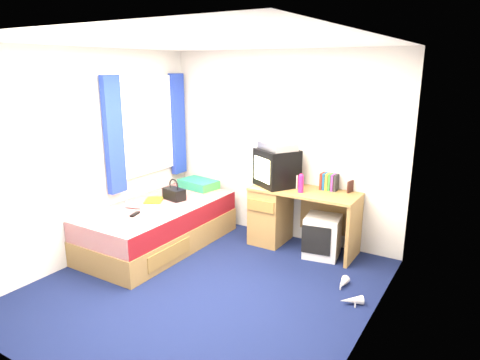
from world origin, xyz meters
The scene contains 20 objects.
ground centered at (0.00, 0.00, 0.00)m, with size 3.40×3.40×0.00m, color #0C1438.
room_shell centered at (0.00, 0.00, 1.45)m, with size 3.40×3.40×3.40m.
bed centered at (-1.10, 0.55, 0.27)m, with size 1.01×2.00×0.54m.
pillow centered at (-1.14, 1.43, 0.60)m, with size 0.53×0.33×0.11m, color teal.
desk centered at (0.19, 1.44, 0.41)m, with size 1.30×0.55×0.75m.
storage_cube centered at (0.74, 1.34, 0.25)m, with size 0.39×0.39×0.49m, color silver.
crt_tv centered at (0.07, 1.44, 0.98)m, with size 0.61×0.60×0.46m.
vcr centered at (0.07, 1.44, 1.25)m, with size 0.45×0.32×0.09m, color #AEAEB0.
book_row centered at (0.70, 1.60, 0.85)m, with size 0.20×0.13×0.20m.
picture_frame centered at (0.95, 1.63, 0.82)m, with size 0.02×0.12×0.14m, color black.
pink_water_bottle centered at (0.45, 1.32, 0.85)m, with size 0.06×0.06×0.20m, color #D01D69.
aerosol_can centered at (0.33, 1.46, 0.83)m, with size 0.05×0.05×0.17m, color silver.
handbag centered at (-1.08, 0.83, 0.62)m, with size 0.32×0.22×0.27m.
towel centered at (-0.84, 0.23, 0.58)m, with size 0.27×0.22×0.09m, color silver.
magazine centered at (-1.27, 0.66, 0.55)m, with size 0.21×0.28×0.01m, color yellow.
water_bottle centered at (-1.26, 0.30, 0.58)m, with size 0.07×0.07×0.20m, color silver.
colour_swatch_fan centered at (-1.08, 0.00, 0.55)m, with size 0.22×0.06×0.01m, color yellow.
remote_control centered at (-1.08, 0.13, 0.55)m, with size 0.05×0.16×0.02m, color black.
window_assembly centered at (-1.55, 0.90, 1.42)m, with size 0.11×1.42×1.40m.
white_heels centered at (1.29, 0.60, 0.04)m, with size 0.34×0.49×0.09m.
Camera 1 is at (2.38, -3.19, 2.19)m, focal length 32.00 mm.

